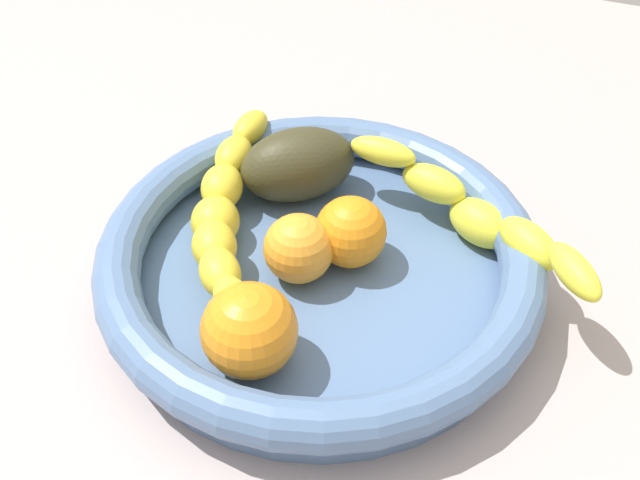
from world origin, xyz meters
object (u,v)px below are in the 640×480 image
(orange_mid_right, at_px, (249,330))
(banana_draped_left, at_px, (477,214))
(fruit_bowl, at_px, (320,260))
(orange_front, at_px, (299,248))
(avocado_dark, at_px, (298,165))
(orange_mid_left, at_px, (351,232))
(banana_draped_right, at_px, (225,213))

(orange_mid_right, bearing_deg, banana_draped_left, 56.62)
(fruit_bowl, relative_size, orange_front, 6.37)
(orange_mid_right, bearing_deg, avocado_dark, 102.86)
(fruit_bowl, distance_m, avocado_dark, 0.10)
(fruit_bowl, bearing_deg, orange_mid_left, 47.75)
(avocado_dark, bearing_deg, orange_mid_right, -77.14)
(orange_front, relative_size, orange_mid_right, 0.82)
(banana_draped_right, xyz_separation_m, orange_mid_right, (0.07, -0.10, 0.00))
(banana_draped_right, distance_m, orange_mid_left, 0.10)
(orange_front, bearing_deg, fruit_bowl, 40.68)
(fruit_bowl, xyz_separation_m, banana_draped_right, (-0.08, 0.00, 0.02))
(orange_mid_left, bearing_deg, orange_front, -135.05)
(banana_draped_right, bearing_deg, banana_draped_left, 20.18)
(banana_draped_right, relative_size, avocado_dark, 2.38)
(banana_draped_right, bearing_deg, orange_mid_left, 8.87)
(fruit_bowl, bearing_deg, orange_front, -139.32)
(orange_mid_left, height_order, avocado_dark, avocado_dark)
(orange_front, relative_size, orange_mid_left, 0.96)
(fruit_bowl, bearing_deg, banana_draped_right, 177.44)
(fruit_bowl, relative_size, avocado_dark, 3.45)
(fruit_bowl, height_order, orange_mid_right, orange_mid_right)
(avocado_dark, bearing_deg, orange_front, -66.94)
(orange_front, height_order, avocado_dark, avocado_dark)
(banana_draped_right, bearing_deg, avocado_dark, 67.70)
(banana_draped_left, xyz_separation_m, orange_mid_left, (-0.08, -0.05, -0.00))
(fruit_bowl, distance_m, orange_front, 0.02)
(banana_draped_right, relative_size, orange_front, 4.40)
(fruit_bowl, bearing_deg, avocado_dark, 122.97)
(banana_draped_left, height_order, orange_front, banana_draped_left)
(banana_draped_right, height_order, orange_mid_right, orange_mid_right)
(banana_draped_left, xyz_separation_m, orange_front, (-0.12, -0.08, -0.00))
(orange_mid_right, bearing_deg, fruit_bowl, 84.14)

